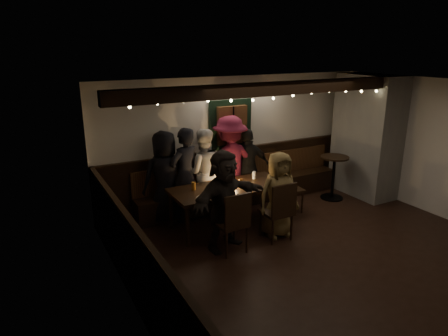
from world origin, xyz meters
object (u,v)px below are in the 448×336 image
chair_near_left (234,220)px  person_g (278,195)px  high_top (334,172)px  chair_end (286,185)px  person_f (224,200)px  person_c (203,172)px  person_e (248,167)px  chair_near_right (280,208)px  dining_table (229,190)px  person_a (165,177)px  person_d (230,163)px  person_b (185,175)px

chair_near_left → person_g: person_g is taller
high_top → person_g: 2.25m
chair_end → person_f: size_ratio=0.61×
person_c → person_e: person_c is taller
chair_near_right → person_e: size_ratio=0.65×
chair_near_right → high_top: bearing=26.1°
chair_end → person_f: 1.89m
high_top → person_e: bearing=161.2°
dining_table → person_a: 1.21m
chair_near_right → person_g: bearing=62.9°
person_d → person_f: size_ratio=1.14×
chair_end → high_top: chair_end is taller
dining_table → person_a: size_ratio=1.23×
chair_near_right → person_c: 1.81m
person_b → person_f: 1.31m
chair_end → person_e: bearing=120.5°
chair_near_left → person_c: size_ratio=0.61×
chair_near_left → person_g: bearing=11.9°
person_e → person_g: (-0.29, -1.47, -0.05)m
person_c → person_e: (1.00, -0.03, -0.05)m
person_a → person_f: person_a is taller
person_d → person_e: person_d is taller
chair_near_left → chair_end: (1.71, 0.95, -0.02)m
chair_near_right → person_f: person_f is taller
person_f → chair_near_right: bearing=-32.4°
person_a → person_e: person_a is taller
person_a → person_b: person_b is taller
high_top → person_g: person_g is taller
person_a → person_b: 0.36m
person_d → person_e: bearing=173.1°
chair_end → person_g: size_ratio=0.67×
person_a → person_f: size_ratio=1.05×
person_b → person_g: (1.14, -1.35, -0.14)m
person_c → person_e: bearing=-164.4°
chair_near_right → person_c: (-0.61, 1.69, 0.26)m
dining_table → high_top: high_top is taller
chair_near_left → chair_near_right: (0.89, 0.02, 0.01)m
chair_near_left → person_e: 2.12m
person_e → chair_near_left: bearing=64.2°
dining_table → person_c: person_c is taller
high_top → person_c: bearing=167.2°
person_c → person_f: (-0.31, -1.45, -0.02)m
dining_table → chair_near_right: size_ratio=2.05×
person_a → person_c: (0.77, 0.02, -0.02)m
chair_near_left → person_d: 1.94m
chair_end → person_e: 0.88m
dining_table → person_a: (-0.92, 0.76, 0.17)m
chair_end → person_f: person_f is taller
person_a → person_g: (1.48, -1.48, -0.11)m
dining_table → person_f: bearing=-124.6°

